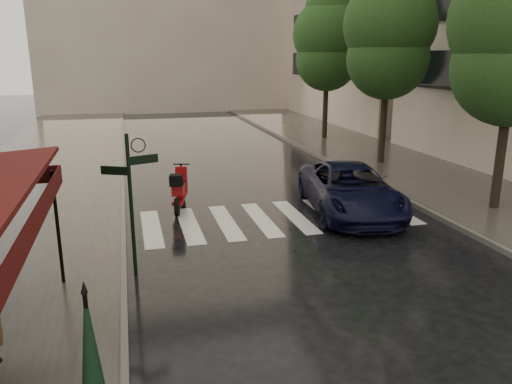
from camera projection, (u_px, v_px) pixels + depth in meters
name	position (u px, v px, depth m)	size (l,w,h in m)	color
ground	(214.00, 340.00, 8.37)	(120.00, 120.00, 0.00)	black
sidewalk_near	(38.00, 183.00, 18.47)	(6.00, 60.00, 0.12)	#38332D
sidewalk_far	(396.00, 163.00, 22.05)	(5.50, 60.00, 0.12)	#38332D
curb_near	(123.00, 178.00, 19.20)	(0.12, 60.00, 0.16)	#595651
curb_far	(337.00, 166.00, 21.37)	(0.12, 60.00, 0.16)	#595651
crosswalk	(278.00, 218.00, 14.70)	(7.85, 3.20, 0.01)	silver
signpost	(131.00, 194.00, 10.40)	(1.17, 0.29, 3.10)	black
tree_mid	(389.00, 31.00, 20.41)	(3.80, 3.80, 8.34)	black
tree_far	(328.00, 40.00, 27.03)	(3.80, 3.80, 8.16)	black
scooter	(179.00, 191.00, 15.37)	(0.78, 1.95, 1.30)	black
parked_car	(350.00, 189.00, 15.06)	(2.40, 5.20, 1.44)	black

